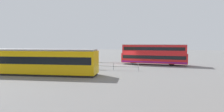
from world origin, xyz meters
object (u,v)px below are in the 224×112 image
Objects in this scene: tram_yellow at (41,61)px; pedestrian_near_railing at (92,62)px; info_sign at (92,58)px; double_decker_bus at (153,54)px.

tram_yellow reaches higher than pedestrian_near_railing.
info_sign is (-0.38, 0.89, 0.74)m from pedestrian_near_railing.
double_decker_bus is 7.44× the size of pedestrian_near_railing.
tram_yellow reaches higher than info_sign.
tram_yellow is at bearing 58.43° from info_sign.
tram_yellow is 8.69m from pedestrian_near_railing.
tram_yellow is 6.13× the size of info_sign.
double_decker_bus is 19.88m from tram_yellow.
tram_yellow is (13.28, 14.80, -0.26)m from double_decker_bus.
double_decker_bus is 0.82× the size of tram_yellow.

